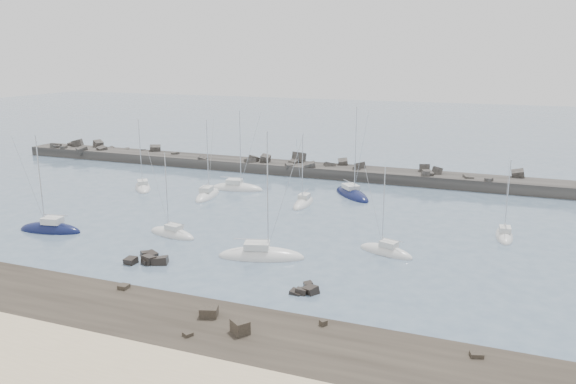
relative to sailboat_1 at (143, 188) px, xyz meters
The scene contains 16 objects.
ground 30.25m from the sailboat_1, 36.10° to the right, with size 400.00×400.00×0.00m, color slate.
sand_strip 55.49m from the sailboat_1, 63.87° to the right, with size 140.00×14.00×1.00m, color beige.
rock_shelf 46.71m from the sailboat_1, 58.51° to the right, with size 140.00×12.22×1.77m.
rock_cluster_near 33.89m from the sailboat_1, 53.54° to the right, with size 4.64×4.11×1.64m.
rock_cluster_far 47.97m from the sailboat_1, 36.98° to the right, with size 2.82×2.88×1.58m.
breakwater 26.19m from the sailboat_1, 50.42° to the left, with size 115.00×7.47×5.26m.
sailboat_1 is the anchor object (origin of this frame).
sailboat_2 23.22m from the sailboat_1, 83.39° to the right, with size 8.43×3.86×13.09m.
sailboat_3 12.48m from the sailboat_1, ahead, with size 3.64×8.24×12.73m.
sailboat_4 15.42m from the sailboat_1, 18.34° to the left, with size 9.00×3.97×13.79m.
sailboat_5 25.89m from the sailboat_1, 47.02° to the right, with size 7.20×3.53×11.01m.
sailboat_6 27.78m from the sailboat_1, ahead, with size 2.31×7.01×11.18m.
sailboat_7 37.87m from the sailboat_1, 35.56° to the right, with size 9.85×5.49×14.86m.
sailboat_8 33.91m from the sailboat_1, 13.08° to the left, with size 8.44×9.04×14.86m.
sailboat_9 45.94m from the sailboat_1, 20.10° to the right, with size 6.86×4.04×10.54m.
sailboat_10 55.52m from the sailboat_1, ahead, with size 2.46×6.47×10.19m.
Camera 1 is at (29.73, -56.47, 21.63)m, focal length 35.00 mm.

